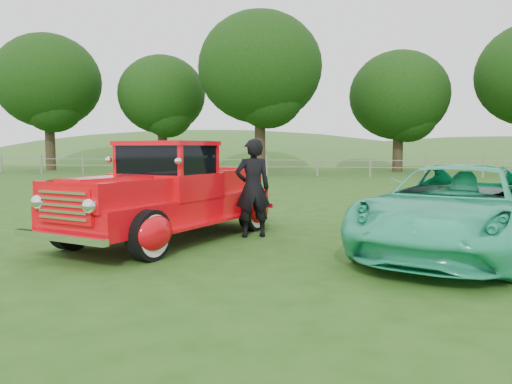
% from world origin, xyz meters
% --- Properties ---
extents(ground, '(140.00, 140.00, 0.00)m').
position_xyz_m(ground, '(0.00, 0.00, 0.00)').
color(ground, '#224B14').
rests_on(ground, ground).
extents(distant_hills, '(116.00, 60.00, 18.00)m').
position_xyz_m(distant_hills, '(-4.08, 59.46, -4.55)').
color(distant_hills, '#3A6324').
rests_on(distant_hills, ground).
extents(fence_line, '(48.00, 0.12, 1.20)m').
position_xyz_m(fence_line, '(0.00, 22.00, 0.60)').
color(fence_line, slate).
rests_on(fence_line, ground).
extents(tree_far_west, '(7.60, 7.60, 9.93)m').
position_xyz_m(tree_far_west, '(-20.00, 26.00, 6.49)').
color(tree_far_west, black).
rests_on(tree_far_west, ground).
extents(tree_mid_west, '(6.40, 6.40, 8.46)m').
position_xyz_m(tree_mid_west, '(-12.00, 28.00, 5.55)').
color(tree_mid_west, black).
rests_on(tree_mid_west, ground).
extents(tree_near_west, '(8.00, 8.00, 10.42)m').
position_xyz_m(tree_near_west, '(-4.00, 25.00, 6.80)').
color(tree_near_west, black).
rests_on(tree_near_west, ground).
extents(tree_near_east, '(6.80, 6.80, 8.33)m').
position_xyz_m(tree_near_east, '(5.00, 29.00, 5.25)').
color(tree_near_east, black).
rests_on(tree_near_east, ground).
extents(red_pickup, '(3.27, 5.28, 1.78)m').
position_xyz_m(red_pickup, '(-0.97, 1.34, 0.80)').
color(red_pickup, black).
rests_on(red_pickup, ground).
extents(teal_sedan, '(4.03, 5.52, 1.39)m').
position_xyz_m(teal_sedan, '(3.90, 1.17, 0.70)').
color(teal_sedan, '#30C38F').
rests_on(teal_sedan, ground).
extents(man, '(0.79, 0.68, 1.83)m').
position_xyz_m(man, '(0.44, 1.90, 0.92)').
color(man, black).
rests_on(man, ground).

